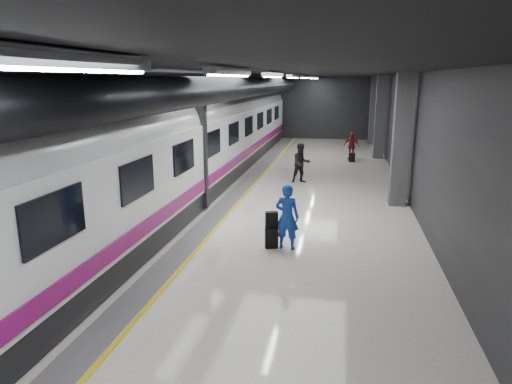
{
  "coord_description": "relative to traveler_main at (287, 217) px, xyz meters",
  "views": [
    {
      "loc": [
        2.62,
        -14.12,
        4.27
      ],
      "look_at": [
        0.36,
        -2.37,
        1.32
      ],
      "focal_mm": 32.0,
      "sensor_mm": 36.0,
      "label": 1
    }
  ],
  "objects": [
    {
      "name": "traveler_far_b",
      "position": [
        1.77,
        14.25,
        -0.11
      ],
      "size": [
        0.96,
        0.67,
        1.51
      ],
      "primitive_type": "imported",
      "rotation": [
        0.0,
        0.0,
        -0.38
      ],
      "color": "maroon",
      "rests_on": "ground"
    },
    {
      "name": "traveler_far_a",
      "position": [
        -0.38,
        7.88,
        -0.02
      ],
      "size": [
        1.0,
        0.91,
        1.67
      ],
      "primitive_type": "imported",
      "rotation": [
        0.0,
        0.0,
        0.43
      ],
      "color": "black",
      "rests_on": "ground"
    },
    {
      "name": "platform_hall",
      "position": [
        -1.58,
        3.96,
        2.68
      ],
      "size": [
        10.02,
        40.02,
        4.51
      ],
      "color": "black",
      "rests_on": "ground"
    },
    {
      "name": "ground",
      "position": [
        -1.3,
        3.01,
        -0.86
      ],
      "size": [
        40.0,
        40.0,
        0.0
      ],
      "primitive_type": "plane",
      "color": "white",
      "rests_on": "ground"
    },
    {
      "name": "train",
      "position": [
        -4.54,
        3.01,
        1.21
      ],
      "size": [
        3.05,
        38.0,
        4.05
      ],
      "color": "black",
      "rests_on": "ground"
    },
    {
      "name": "suitcase_main",
      "position": [
        -0.4,
        -0.01,
        -0.59
      ],
      "size": [
        0.38,
        0.29,
        0.54
      ],
      "primitive_type": "cube",
      "rotation": [
        0.0,
        0.0,
        0.28
      ],
      "color": "black",
      "rests_on": "ground"
    },
    {
      "name": "traveler_main",
      "position": [
        0.0,
        0.0,
        0.0
      ],
      "size": [
        0.68,
        0.49,
        1.72
      ],
      "primitive_type": "imported",
      "rotation": [
        0.0,
        0.0,
        3.0
      ],
      "color": "blue",
      "rests_on": "ground"
    },
    {
      "name": "shoulder_bag",
      "position": [
        -0.4,
        0.03,
        -0.11
      ],
      "size": [
        0.35,
        0.26,
        0.42
      ],
      "primitive_type": "cube",
      "rotation": [
        0.0,
        0.0,
        0.33
      ],
      "color": "black",
      "rests_on": "suitcase_main"
    },
    {
      "name": "suitcase_far",
      "position": [
        1.82,
        13.41,
        -0.62
      ],
      "size": [
        0.34,
        0.23,
        0.47
      ],
      "primitive_type": "cube",
      "rotation": [
        0.0,
        0.0,
        -0.08
      ],
      "color": "black",
      "rests_on": "ground"
    }
  ]
}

